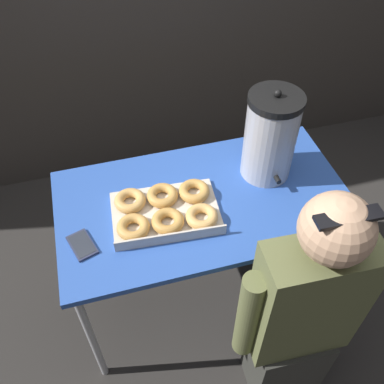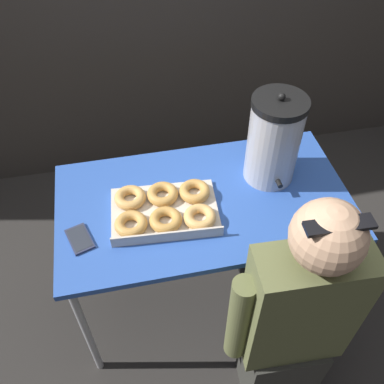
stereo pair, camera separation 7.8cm
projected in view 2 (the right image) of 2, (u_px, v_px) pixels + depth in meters
The scene contains 6 objects.
ground_plane at pixel (201, 292), 2.32m from camera, with size 12.00×12.00×0.00m, color #2D2B28.
folding_table at pixel (204, 209), 1.81m from camera, with size 1.21×0.67×0.76m.
donut_box at pixel (164, 209), 1.70m from camera, with size 0.45×0.33×0.06m.
coffee_urn at pixel (274, 140), 1.73m from camera, with size 0.22×0.25×0.42m.
cell_phone at pixel (80, 239), 1.63m from camera, with size 0.12×0.15×0.01m.
person_seated at pixel (295, 322), 1.57m from camera, with size 0.52×0.22×1.23m.
Camera 2 is at (-0.29, -1.14, 2.08)m, focal length 40.00 mm.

